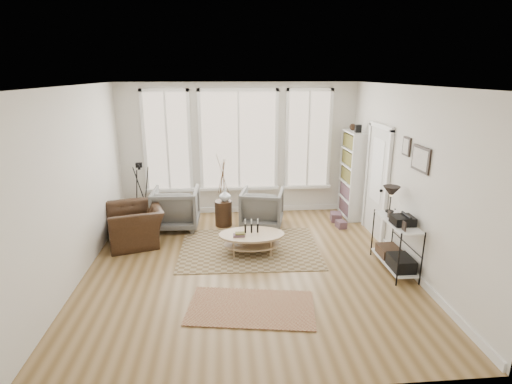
{
  "coord_description": "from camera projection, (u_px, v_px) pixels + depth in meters",
  "views": [
    {
      "loc": [
        -0.36,
        -5.99,
        3.08
      ],
      "look_at": [
        0.2,
        0.6,
        1.1
      ],
      "focal_mm": 28.0,
      "sensor_mm": 36.0,
      "label": 1
    }
  ],
  "objects": [
    {
      "name": "room",
      "position": [
        248.0,
        183.0,
        6.25
      ],
      "size": [
        5.5,
        5.54,
        2.9
      ],
      "color": "olive",
      "rests_on": "ground"
    },
    {
      "name": "bay_window",
      "position": [
        239.0,
        143.0,
        8.76
      ],
      "size": [
        4.14,
        0.12,
        2.24
      ],
      "color": "tan",
      "rests_on": "ground"
    },
    {
      "name": "door",
      "position": [
        377.0,
        180.0,
        7.62
      ],
      "size": [
        0.09,
        1.06,
        2.22
      ],
      "color": "silver",
      "rests_on": "ground"
    },
    {
      "name": "bookcase",
      "position": [
        352.0,
        175.0,
        8.68
      ],
      "size": [
        0.31,
        0.85,
        2.06
      ],
      "color": "white",
      "rests_on": "ground"
    },
    {
      "name": "low_shelf",
      "position": [
        396.0,
        240.0,
        6.4
      ],
      "size": [
        0.38,
        1.08,
        1.3
      ],
      "color": "white",
      "rests_on": "ground"
    },
    {
      "name": "wall_art",
      "position": [
        417.0,
        156.0,
        6.05
      ],
      "size": [
        0.04,
        0.88,
        0.44
      ],
      "color": "black",
      "rests_on": "ground"
    },
    {
      "name": "rug_main",
      "position": [
        250.0,
        248.0,
        7.29
      ],
      "size": [
        2.55,
        1.94,
        0.01
      ],
      "primitive_type": "cube",
      "rotation": [
        0.0,
        0.0,
        -0.03
      ],
      "color": "brown",
      "rests_on": "ground"
    },
    {
      "name": "rug_runner",
      "position": [
        251.0,
        307.0,
        5.44
      ],
      "size": [
        1.83,
        1.2,
        0.01
      ],
      "primitive_type": "cube",
      "rotation": [
        0.0,
        0.0,
        -0.16
      ],
      "color": "brown",
      "rests_on": "ground"
    },
    {
      "name": "coffee_table",
      "position": [
        251.0,
        238.0,
        7.04
      ],
      "size": [
        1.17,
        0.75,
        0.53
      ],
      "color": "tan",
      "rests_on": "ground"
    },
    {
      "name": "armchair_left",
      "position": [
        176.0,
        208.0,
        8.17
      ],
      "size": [
        0.92,
        0.95,
        0.84
      ],
      "primitive_type": "imported",
      "rotation": [
        0.0,
        0.0,
        3.12
      ],
      "color": "slate",
      "rests_on": "ground"
    },
    {
      "name": "armchair_right",
      "position": [
        262.0,
        208.0,
        8.3
      ],
      "size": [
        1.01,
        1.03,
        0.78
      ],
      "primitive_type": "imported",
      "rotation": [
        0.0,
        0.0,
        2.91
      ],
      "color": "slate",
      "rests_on": "ground"
    },
    {
      "name": "side_table",
      "position": [
        223.0,
        193.0,
        8.21
      ],
      "size": [
        0.35,
        0.35,
        1.49
      ],
      "color": "#331F13",
      "rests_on": "ground"
    },
    {
      "name": "vase",
      "position": [
        225.0,
        195.0,
        8.24
      ],
      "size": [
        0.27,
        0.27,
        0.24
      ],
      "primitive_type": "imported",
      "rotation": [
        0.0,
        0.0,
        -0.19
      ],
      "color": "silver",
      "rests_on": "side_table"
    },
    {
      "name": "accent_chair",
      "position": [
        135.0,
        224.0,
        7.46
      ],
      "size": [
        1.33,
        1.24,
        0.71
      ],
      "primitive_type": "imported",
      "rotation": [
        0.0,
        0.0,
        -1.27
      ],
      "color": "#331F13",
      "rests_on": "ground"
    },
    {
      "name": "tripod_camera",
      "position": [
        142.0,
        197.0,
        8.29
      ],
      "size": [
        0.47,
        0.47,
        1.33
      ],
      "color": "black",
      "rests_on": "ground"
    },
    {
      "name": "book_stack_near",
      "position": [
        336.0,
        217.0,
        8.62
      ],
      "size": [
        0.26,
        0.31,
        0.18
      ],
      "primitive_type": "cube",
      "rotation": [
        0.0,
        0.0,
        -0.14
      ],
      "color": "brown",
      "rests_on": "ground"
    },
    {
      "name": "book_stack_far",
      "position": [
        341.0,
        224.0,
        8.25
      ],
      "size": [
        0.21,
        0.25,
        0.14
      ],
      "primitive_type": "cube",
      "rotation": [
        0.0,
        0.0,
        0.16
      ],
      "color": "brown",
      "rests_on": "ground"
    }
  ]
}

